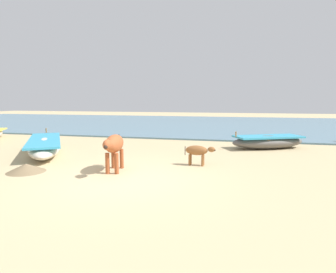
{
  "coord_description": "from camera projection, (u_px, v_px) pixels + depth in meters",
  "views": [
    {
      "loc": [
        2.82,
        -6.39,
        1.94
      ],
      "look_at": [
        0.22,
        3.86,
        0.6
      ],
      "focal_mm": 30.39,
      "sensor_mm": 36.0,
      "label": 1
    }
  ],
  "objects": [
    {
      "name": "cow_adult_rust",
      "position": [
        114.0,
        145.0,
        7.74
      ],
      "size": [
        0.66,
        1.54,
        1.01
      ],
      "rotation": [
        0.0,
        0.0,
        4.91
      ],
      "color": "#9E4C28",
      "rests_on": "ground"
    },
    {
      "name": "fishing_boat_1",
      "position": [
        45.0,
        145.0,
        10.52
      ],
      "size": [
        3.64,
        4.49,
        0.73
      ],
      "rotation": [
        0.0,
        0.0,
        2.19
      ],
      "color": "beige",
      "rests_on": "ground"
    },
    {
      "name": "fishing_boat_3",
      "position": [
        268.0,
        142.0,
        11.55
      ],
      "size": [
        3.23,
        2.32,
        0.73
      ],
      "rotation": [
        0.0,
        0.0,
        3.6
      ],
      "color": "#5B5651",
      "rests_on": "ground"
    },
    {
      "name": "debris_pile_0",
      "position": [
        26.0,
        168.0,
        7.76
      ],
      "size": [
        1.26,
        1.26,
        0.23
      ],
      "primitive_type": "cone",
      "rotation": [
        0.0,
        0.0,
        3.42
      ],
      "color": "#7A6647",
      "rests_on": "ground"
    },
    {
      "name": "sea_water",
      "position": [
        205.0,
        124.0,
        23.65
      ],
      "size": [
        60.0,
        20.0,
        0.08
      ],
      "primitive_type": "cube",
      "color": "slate",
      "rests_on": "ground"
    },
    {
      "name": "ground",
      "position": [
        121.0,
        179.0,
        7.07
      ],
      "size": [
        80.0,
        80.0,
        0.0
      ],
      "primitive_type": "plane",
      "color": "tan"
    },
    {
      "name": "calf_near_brown",
      "position": [
        198.0,
        151.0,
        8.51
      ],
      "size": [
        0.94,
        0.3,
        0.6
      ],
      "rotation": [
        0.0,
        0.0,
        6.24
      ],
      "color": "brown",
      "rests_on": "ground"
    }
  ]
}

